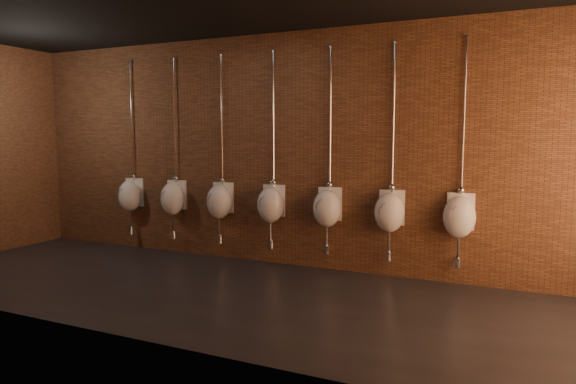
# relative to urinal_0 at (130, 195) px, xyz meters

# --- Properties ---
(ground) EXTENTS (8.50, 8.50, 0.00)m
(ground) POSITION_rel_urinal_0_xyz_m (2.52, -1.37, -0.87)
(ground) COLOR black
(ground) RESTS_ON ground
(room_shell) EXTENTS (8.54, 3.04, 3.22)m
(room_shell) POSITION_rel_urinal_0_xyz_m (2.52, -1.37, 1.14)
(room_shell) COLOR black
(room_shell) RESTS_ON ground
(urinal_0) EXTENTS (0.41, 0.36, 2.72)m
(urinal_0) POSITION_rel_urinal_0_xyz_m (0.00, 0.00, 0.00)
(urinal_0) COLOR white
(urinal_0) RESTS_ON ground
(urinal_1) EXTENTS (0.41, 0.36, 2.72)m
(urinal_1) POSITION_rel_urinal_0_xyz_m (0.83, 0.00, 0.00)
(urinal_1) COLOR white
(urinal_1) RESTS_ON ground
(urinal_2) EXTENTS (0.41, 0.36, 2.72)m
(urinal_2) POSITION_rel_urinal_0_xyz_m (1.67, 0.00, 0.00)
(urinal_2) COLOR white
(urinal_2) RESTS_ON ground
(urinal_3) EXTENTS (0.41, 0.36, 2.72)m
(urinal_3) POSITION_rel_urinal_0_xyz_m (2.50, 0.00, 0.00)
(urinal_3) COLOR white
(urinal_3) RESTS_ON ground
(urinal_4) EXTENTS (0.41, 0.36, 2.72)m
(urinal_4) POSITION_rel_urinal_0_xyz_m (3.34, 0.00, 0.00)
(urinal_4) COLOR white
(urinal_4) RESTS_ON ground
(urinal_5) EXTENTS (0.41, 0.36, 2.72)m
(urinal_5) POSITION_rel_urinal_0_xyz_m (4.17, 0.00, 0.00)
(urinal_5) COLOR white
(urinal_5) RESTS_ON ground
(urinal_6) EXTENTS (0.41, 0.36, 2.72)m
(urinal_6) POSITION_rel_urinal_0_xyz_m (5.00, 0.00, 0.00)
(urinal_6) COLOR white
(urinal_6) RESTS_ON ground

